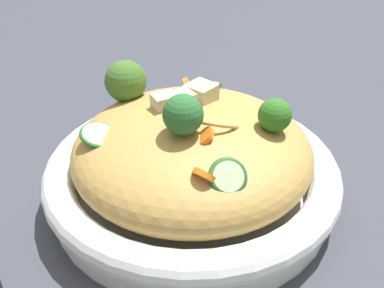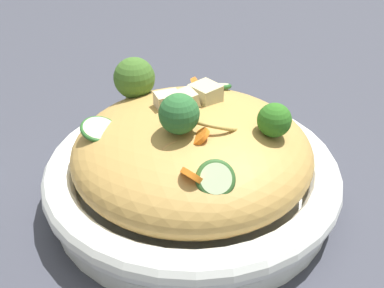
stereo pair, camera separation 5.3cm
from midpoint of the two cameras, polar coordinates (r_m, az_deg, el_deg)
ground_plane at (r=0.58m, az=2.66°, el=-6.40°), size 3.00×3.00×0.00m
serving_bowl at (r=0.56m, az=2.73°, el=-4.07°), size 0.34×0.34×0.06m
noodle_heap at (r=0.54m, az=2.84°, el=-0.90°), size 0.27×0.27×0.10m
broccoli_florets at (r=0.54m, az=0.29°, el=5.68°), size 0.15×0.24×0.07m
carrot_coins at (r=0.51m, az=3.53°, el=2.24°), size 0.20×0.09×0.03m
zucchini_slices at (r=0.51m, az=1.34°, el=1.49°), size 0.23×0.19×0.03m
chicken_chunks at (r=0.54m, az=2.75°, el=5.28°), size 0.07×0.07×0.03m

